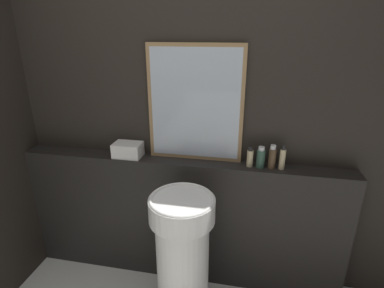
{
  "coord_description": "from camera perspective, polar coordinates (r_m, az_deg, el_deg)",
  "views": [
    {
      "loc": [
        0.45,
        -0.47,
        1.85
      ],
      "look_at": [
        0.1,
        1.33,
        1.15
      ],
      "focal_mm": 28.0,
      "sensor_mm": 36.0,
      "label": 1
    }
  ],
  "objects": [
    {
      "name": "lotion_bottle",
      "position": [
        2.04,
        15.03,
        -2.51
      ],
      "size": [
        0.05,
        0.05,
        0.16
      ],
      "color": "#4C3823",
      "rests_on": "vanity_counter"
    },
    {
      "name": "wall_back",
      "position": [
        2.13,
        -1.64,
        4.46
      ],
      "size": [
        8.0,
        0.06,
        2.5
      ],
      "color": "black",
      "rests_on": "ground_plane"
    },
    {
      "name": "towel_stack",
      "position": [
        2.21,
        -12.1,
        -1.09
      ],
      "size": [
        0.2,
        0.14,
        0.1
      ],
      "color": "silver",
      "rests_on": "vanity_counter"
    },
    {
      "name": "shampoo_bottle",
      "position": [
        2.04,
        10.99,
        -2.53
      ],
      "size": [
        0.04,
        0.04,
        0.14
      ],
      "color": "#C6B284",
      "rests_on": "vanity_counter"
    },
    {
      "name": "vanity_counter",
      "position": [
        2.36,
        -2.06,
        -14.21
      ],
      "size": [
        2.38,
        0.16,
        0.99
      ],
      "color": "black",
      "rests_on": "ground_plane"
    },
    {
      "name": "mirror",
      "position": [
        2.03,
        0.6,
        7.56
      ],
      "size": [
        0.65,
        0.03,
        0.79
      ],
      "color": "#937047",
      "rests_on": "vanity_counter"
    },
    {
      "name": "conditioner_bottle",
      "position": [
        2.04,
        12.96,
        -2.58
      ],
      "size": [
        0.06,
        0.06,
        0.15
      ],
      "color": "#2D4C3D",
      "rests_on": "vanity_counter"
    },
    {
      "name": "pedestal_sink",
      "position": [
        2.04,
        -1.8,
        -20.63
      ],
      "size": [
        0.4,
        0.4,
        0.93
      ],
      "color": "white",
      "rests_on": "ground_plane"
    },
    {
      "name": "body_wash_bottle",
      "position": [
        2.05,
        16.84,
        -2.59
      ],
      "size": [
        0.04,
        0.04,
        0.17
      ],
      "color": "#C6B284",
      "rests_on": "vanity_counter"
    }
  ]
}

